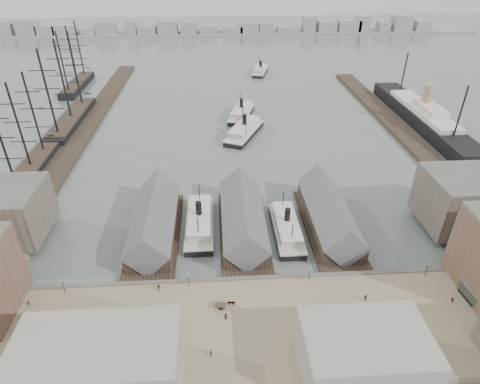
{
  "coord_description": "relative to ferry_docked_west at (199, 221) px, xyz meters",
  "views": [
    {
      "loc": [
        -6.98,
        -79.63,
        73.87
      ],
      "look_at": [
        0.0,
        30.0,
        6.0
      ],
      "focal_mm": 30.0,
      "sensor_mm": 36.0,
      "label": 1
    }
  ],
  "objects": [
    {
      "name": "ground",
      "position": [
        13.0,
        -19.75,
        -2.3
      ],
      "size": [
        900.0,
        900.0,
        0.0
      ],
      "primitive_type": "plane",
      "color": "#54615D",
      "rests_on": "ground"
    },
    {
      "name": "quay",
      "position": [
        13.0,
        -39.75,
        -1.3
      ],
      "size": [
        180.0,
        30.0,
        2.0
      ],
      "primitive_type": "cube",
      "color": "#897A5C",
      "rests_on": "ground"
    },
    {
      "name": "seawall",
      "position": [
        13.0,
        -24.95,
        -1.15
      ],
      "size": [
        180.0,
        1.2,
        2.3
      ],
      "primitive_type": "cube",
      "color": "#59544C",
      "rests_on": "ground"
    },
    {
      "name": "west_wharf",
      "position": [
        -55.0,
        80.25,
        -1.5
      ],
      "size": [
        10.0,
        220.0,
        1.6
      ],
      "primitive_type": "cube",
      "color": "#2D231C",
      "rests_on": "ground"
    },
    {
      "name": "east_wharf",
      "position": [
        91.0,
        70.25,
        -1.5
      ],
      "size": [
        10.0,
        180.0,
        1.6
      ],
      "primitive_type": "cube",
      "color": "#2D231C",
      "rests_on": "ground"
    },
    {
      "name": "ferry_shed_west",
      "position": [
        -13.0,
        -2.87,
        2.34
      ],
      "size": [
        14.0,
        42.0,
        12.6
      ],
      "color": "#2D231C",
      "rests_on": "ground"
    },
    {
      "name": "ferry_shed_center",
      "position": [
        13.0,
        -2.87,
        2.34
      ],
      "size": [
        14.0,
        42.0,
        12.6
      ],
      "color": "#2D231C",
      "rests_on": "ground"
    },
    {
      "name": "ferry_shed_east",
      "position": [
        39.0,
        -2.87,
        2.34
      ],
      "size": [
        14.0,
        42.0,
        12.6
      ],
      "color": "#2D231C",
      "rests_on": "ground"
    },
    {
      "name": "warehouse_east_back",
      "position": [
        81.0,
        -4.75,
        7.2
      ],
      "size": [
        28.0,
        20.0,
        15.0
      ],
      "primitive_type": "cube",
      "color": "#60564C",
      "rests_on": "east_land"
    },
    {
      "name": "street_bldg_center",
      "position": [
        33.0,
        -51.75,
        4.7
      ],
      "size": [
        24.0,
        16.0,
        10.0
      ],
      "primitive_type": "cube",
      "color": "gray",
      "rests_on": "quay"
    },
    {
      "name": "street_bldg_west",
      "position": [
        -17.0,
        -51.75,
        5.7
      ],
      "size": [
        30.0,
        16.0,
        12.0
      ],
      "primitive_type": "cube",
      "color": "gray",
      "rests_on": "quay"
    },
    {
      "name": "lamp_post_far_w",
      "position": [
        -32.0,
        -26.75,
        2.41
      ],
      "size": [
        0.44,
        0.44,
        3.92
      ],
      "color": "black",
      "rests_on": "quay"
    },
    {
      "name": "lamp_post_near_w",
      "position": [
        -2.0,
        -26.75,
        2.41
      ],
      "size": [
        0.44,
        0.44,
        3.92
      ],
      "color": "black",
      "rests_on": "quay"
    },
    {
      "name": "lamp_post_near_e",
      "position": [
        28.0,
        -26.75,
        2.41
      ],
      "size": [
        0.44,
        0.44,
        3.92
      ],
      "color": "black",
      "rests_on": "quay"
    },
    {
      "name": "lamp_post_far_e",
      "position": [
        58.0,
        -26.75,
        2.41
      ],
      "size": [
        0.44,
        0.44,
        3.92
      ],
      "color": "black",
      "rests_on": "quay"
    },
    {
      "name": "far_shore",
      "position": [
        10.93,
        314.39,
        1.6
      ],
      "size": [
        500.0,
        40.0,
        15.72
      ],
      "color": "gray",
      "rests_on": "ground"
    },
    {
      "name": "ferry_docked_west",
      "position": [
        0.0,
        0.0,
        0.0
      ],
      "size": [
        8.26,
        27.53,
        9.83
      ],
      "color": "black",
      "rests_on": "ground"
    },
    {
      "name": "ferry_docked_east",
      "position": [
        26.0,
        -4.3,
        -0.16
      ],
      "size": [
        7.7,
        25.67,
        9.17
      ],
      "color": "black",
      "rests_on": "ground"
    },
    {
      "name": "ferry_open_near",
      "position": [
        18.71,
        68.66,
        0.2
      ],
      "size": [
        20.56,
        30.91,
        10.67
      ],
      "rotation": [
        0.0,
        0.0,
        -0.43
      ],
      "color": "black",
      "rests_on": "ground"
    },
    {
      "name": "ferry_open_mid",
      "position": [
        18.89,
        92.02,
        0.0
      ],
      "size": [
        15.53,
        28.78,
        9.85
      ],
      "rotation": [
        0.0,
        0.0,
        -0.28
      ],
      "color": "black",
      "rests_on": "ground"
    },
    {
      "name": "ferry_open_far",
      "position": [
        36.89,
        170.86,
        -0.22
      ],
      "size": [
        13.87,
        25.96,
        8.88
      ],
      "rotation": [
        0.0,
        0.0,
        -0.27
      ],
      "color": "black",
      "rests_on": "ground"
    },
    {
      "name": "sailing_ship_near",
      "position": [
        -63.98,
        31.71,
        0.25
      ],
      "size": [
        8.45,
        58.23,
        34.75
      ],
      "color": "black",
      "rests_on": "ground"
    },
    {
      "name": "sailing_ship_mid",
      "position": [
        -63.08,
        87.18,
        0.52
      ],
      "size": [
        9.59,
        55.42,
        39.43
      ],
      "color": "black",
      "rests_on": "ground"
    },
    {
      "name": "sailing_ship_far",
      "position": [
        -76.74,
        146.27,
        0.26
      ],
      "size": [
        8.64,
        47.98,
        35.51
      ],
      "color": "black",
      "rests_on": "ground"
    },
    {
      "name": "ocean_steamer",
      "position": [
        105.0,
        77.16,
        1.79
      ],
      "size": [
        13.04,
        95.3,
        19.06
      ],
      "color": "black",
      "rests_on": "ground"
    },
    {
      "name": "tram",
      "position": [
        65.05,
        -36.67,
        1.52
      ],
      "size": [
        3.41,
        10.2,
        3.57
      ],
      "rotation": [
        0.0,
        0.0,
        0.08
      ],
      "color": "black",
      "rests_on": "quay"
    },
    {
      "name": "horse_cart_left",
      "position": [
        -35.2,
        -36.38,
        0.46
      ],
      "size": [
        4.73,
        2.26,
        1.43
      ],
      "rotation": [
        0.0,
        0.0,
        1.36
      ],
      "color": "black",
      "rests_on": "quay"
    },
    {
      "name": "horse_cart_center",
      "position": [
        7.4,
        -33.9,
        0.51
      ],
      "size": [
        4.98,
        1.96,
        1.62
      ],
      "rotation": [
        0.0,
        0.0,
        1.41
      ],
      "color": "black",
      "rests_on": "quay"
    },
    {
      "name": "horse_cart_right",
      "position": [
        37.22,
        -42.99,
        0.53
      ],
      "size": [
        4.86,
        2.86,
        1.66
      ],
      "rotation": [
        0.0,
        0.0,
        1.27
      ],
      "color": "black",
      "rests_on": "quay"
    },
    {
      "name": "pedestrian_0",
      "position": [
        -39.05,
        -30.57,
        0.53
      ],
      "size": [
        0.64,
        0.73,
        1.67
      ],
      "primitive_type": "imported",
      "rotation": [
        0.0,
        0.0,
        5.1
      ],
      "color": "black",
      "rests_on": "quay"
    },
    {
      "name": "pedestrian_1",
      "position": [
        -21.37,
        -40.84,
        0.49
      ],
      "size": [
        0.91,
        0.79,
        1.6
      ],
      "primitive_type": "imported",
      "rotation": [
        0.0,
        0.0,
        0.28
      ],
      "color": "black",
      "rests_on": "quay"
    },
    {
      "name": "pedestrian_2",
      "position": [
        -9.23,
        -27.75,
        0.61
      ],
      "size": [
        1.36,
        1.24,
        1.83
      ],
      "primitive_type": "imported",
      "rotation": [
        0.0,
        0.0,
        0.61
      ],
      "color": "black",
      "rests_on": "quay"
    },
    {
      "name": "pedestrian_3",
      "position": [
        3.41,
        -46.72,
        0.5
      ],
      "size": [
        0.46,
        0.97,
        1.61
      ],
      "primitive_type": "imported",
      "rotation": [
        0.0,
        0.0,
        4.63
      ],
      "color": "black",
      "rests_on": "quay"
    },
    {
      "name": "pedestrian_4",
      "position": [
        6.75,
        -37.35,
        0.51
      ],
      "size": [
        0.87,
        0.64,
        1.63
      ],
      "primitive_type": "imported",
      "rotation": [
        0.0,
        0.0,
        0.17
      ],
      "color": "black",
      "rests_on": "quay"
    },
    {
      "name": "pedestrian_5",
      "position": [
        27.92,
        -39.73,
        0.54
      ],
      "size": [
        0.71,
        0.6,
        1.69
      ],
      "primitive_type": "imported",
      "rotation": [
        0.0,
        0.0,
        3.41
      ],
      "color": "black",
      "rests_on": "quay"
    },
    {
      "name": "pedestrian_6",
      "position": [
        40.01,
        -33.94,
        0.53
      ],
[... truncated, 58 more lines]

